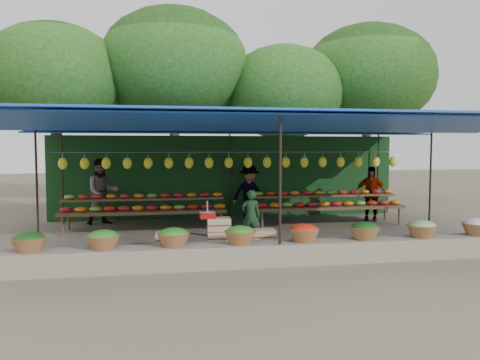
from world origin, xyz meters
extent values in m
plane|color=brown|center=(0.00, 0.00, 0.00)|extent=(60.00, 60.00, 0.00)
cube|color=#6B6155|center=(0.00, -2.75, 0.20)|extent=(10.60, 0.55, 0.40)
cylinder|color=black|center=(0.00, -2.90, 1.40)|extent=(0.05, 0.05, 2.80)
cylinder|color=black|center=(-4.80, 0.00, 1.40)|extent=(0.05, 0.05, 2.80)
cylinder|color=black|center=(4.80, 0.00, 1.40)|extent=(0.05, 0.05, 2.80)
cylinder|color=black|center=(-4.80, 2.90, 1.40)|extent=(0.05, 0.05, 2.80)
cylinder|color=black|center=(0.00, 2.90, 1.40)|extent=(0.05, 0.05, 2.80)
cylinder|color=black|center=(4.80, 2.90, 1.40)|extent=(0.05, 0.05, 2.80)
cube|color=blue|center=(0.00, 0.00, 2.80)|extent=(10.80, 6.60, 0.04)
cube|color=blue|center=(0.00, -2.00, 2.62)|extent=(10.80, 2.19, 0.26)
cube|color=blue|center=(0.00, 2.00, 2.62)|extent=(10.80, 2.19, 0.26)
cylinder|color=#A2A1A7|center=(0.00, 1.40, 2.02)|extent=(9.60, 0.01, 0.01)
ellipsoid|color=yellow|center=(-4.50, 1.40, 1.74)|extent=(0.23, 0.17, 0.30)
ellipsoid|color=yellow|center=(-3.97, 1.40, 1.74)|extent=(0.23, 0.17, 0.30)
ellipsoid|color=yellow|center=(-3.44, 1.40, 1.74)|extent=(0.23, 0.17, 0.30)
ellipsoid|color=yellow|center=(-2.91, 1.40, 1.74)|extent=(0.23, 0.17, 0.30)
ellipsoid|color=yellow|center=(-2.38, 1.40, 1.74)|extent=(0.23, 0.17, 0.30)
ellipsoid|color=yellow|center=(-1.85, 1.40, 1.74)|extent=(0.23, 0.17, 0.30)
ellipsoid|color=yellow|center=(-1.32, 1.40, 1.74)|extent=(0.23, 0.17, 0.30)
ellipsoid|color=yellow|center=(-0.79, 1.40, 1.74)|extent=(0.23, 0.17, 0.30)
ellipsoid|color=yellow|center=(-0.26, 1.40, 1.74)|extent=(0.23, 0.17, 0.30)
ellipsoid|color=yellow|center=(0.26, 1.40, 1.74)|extent=(0.23, 0.17, 0.30)
ellipsoid|color=yellow|center=(0.79, 1.40, 1.74)|extent=(0.23, 0.17, 0.30)
ellipsoid|color=yellow|center=(1.32, 1.40, 1.74)|extent=(0.23, 0.17, 0.30)
ellipsoid|color=yellow|center=(1.85, 1.40, 1.74)|extent=(0.23, 0.17, 0.30)
ellipsoid|color=yellow|center=(2.38, 1.40, 1.74)|extent=(0.23, 0.17, 0.30)
ellipsoid|color=yellow|center=(2.91, 1.40, 1.74)|extent=(0.23, 0.17, 0.30)
ellipsoid|color=yellow|center=(3.44, 1.40, 1.74)|extent=(0.23, 0.17, 0.30)
ellipsoid|color=yellow|center=(3.97, 1.40, 1.74)|extent=(0.23, 0.17, 0.30)
ellipsoid|color=yellow|center=(4.50, 1.40, 1.74)|extent=(0.23, 0.17, 0.30)
ellipsoid|color=#184712|center=(-4.30, -2.75, 0.62)|extent=(0.52, 0.52, 0.23)
ellipsoid|color=#317B21|center=(-3.10, -2.75, 0.62)|extent=(0.52, 0.52, 0.23)
ellipsoid|color=#317B21|center=(-1.90, -2.75, 0.62)|extent=(0.52, 0.52, 0.23)
ellipsoid|color=#317B21|center=(-0.70, -2.75, 0.62)|extent=(0.52, 0.52, 0.23)
ellipsoid|color=red|center=(0.50, -2.75, 0.62)|extent=(0.52, 0.52, 0.23)
ellipsoid|color=#184712|center=(1.70, -2.75, 0.62)|extent=(0.52, 0.52, 0.23)
ellipsoid|color=#82B06E|center=(2.90, -2.75, 0.62)|extent=(0.52, 0.52, 0.23)
ellipsoid|color=silver|center=(4.10, -2.75, 0.62)|extent=(0.52, 0.52, 0.23)
cube|color=#1B4B21|center=(0.00, 3.15, 1.25)|extent=(10.60, 0.06, 2.50)
cylinder|color=#3B2515|center=(-5.50, 5.80, 1.98)|extent=(0.36, 0.36, 3.97)
ellipsoid|color=#17370F|center=(-5.50, 5.80, 4.46)|extent=(4.77, 4.77, 3.69)
cylinder|color=#3B2515|center=(-1.50, 6.20, 2.24)|extent=(0.36, 0.36, 4.48)
ellipsoid|color=#17370F|center=(-1.50, 6.20, 5.04)|extent=(5.39, 5.39, 4.17)
cylinder|color=#3B2515|center=(2.50, 5.90, 1.86)|extent=(0.36, 0.36, 3.71)
ellipsoid|color=#17370F|center=(2.50, 5.90, 4.18)|extent=(4.47, 4.47, 3.45)
cylinder|color=#3B2515|center=(6.00, 6.30, 2.18)|extent=(0.36, 0.36, 4.35)
ellipsoid|color=#17370F|center=(6.00, 6.30, 4.90)|extent=(5.24, 5.24, 4.05)
cube|color=#482A1D|center=(-2.50, 1.30, 0.50)|extent=(4.20, 0.95, 0.08)
cube|color=#482A1D|center=(-2.50, 1.60, 0.78)|extent=(4.20, 0.35, 0.06)
cylinder|color=#482A1D|center=(-4.45, 0.90, 0.25)|extent=(0.06, 0.06, 0.50)
cylinder|color=#482A1D|center=(-0.55, 0.90, 0.25)|extent=(0.06, 0.06, 0.50)
cylinder|color=#482A1D|center=(-4.45, 1.70, 0.25)|extent=(0.06, 0.06, 0.50)
cylinder|color=#482A1D|center=(-0.55, 1.70, 0.25)|extent=(0.06, 0.06, 0.50)
ellipsoid|color=red|center=(-4.40, 1.15, 0.60)|extent=(0.31, 0.26, 0.13)
ellipsoid|color=#7CAB34|center=(-4.40, 1.60, 0.87)|extent=(0.26, 0.22, 0.12)
ellipsoid|color=orange|center=(-4.05, 1.15, 0.60)|extent=(0.31, 0.26, 0.13)
ellipsoid|color=red|center=(-4.05, 1.60, 0.87)|extent=(0.26, 0.22, 0.12)
ellipsoid|color=#7CAB34|center=(-3.70, 1.15, 0.60)|extent=(0.31, 0.26, 0.13)
ellipsoid|color=red|center=(-3.70, 1.60, 0.87)|extent=(0.26, 0.22, 0.12)
ellipsoid|color=red|center=(-3.35, 1.15, 0.60)|extent=(0.31, 0.26, 0.13)
ellipsoid|color=orange|center=(-3.35, 1.60, 0.87)|extent=(0.26, 0.22, 0.12)
ellipsoid|color=red|center=(-3.00, 1.15, 0.60)|extent=(0.31, 0.26, 0.13)
ellipsoid|color=red|center=(-3.00, 1.60, 0.87)|extent=(0.26, 0.22, 0.12)
ellipsoid|color=orange|center=(-2.65, 1.15, 0.60)|extent=(0.31, 0.26, 0.13)
ellipsoid|color=orange|center=(-2.65, 1.60, 0.87)|extent=(0.26, 0.22, 0.12)
ellipsoid|color=red|center=(-2.30, 1.15, 0.60)|extent=(0.31, 0.26, 0.13)
ellipsoid|color=#7CAB34|center=(-2.30, 1.60, 0.87)|extent=(0.26, 0.22, 0.12)
ellipsoid|color=orange|center=(-1.95, 1.15, 0.60)|extent=(0.31, 0.26, 0.13)
ellipsoid|color=red|center=(-1.95, 1.60, 0.87)|extent=(0.26, 0.22, 0.12)
ellipsoid|color=#7CAB34|center=(-1.60, 1.15, 0.60)|extent=(0.31, 0.26, 0.13)
ellipsoid|color=red|center=(-1.60, 1.60, 0.87)|extent=(0.26, 0.22, 0.12)
ellipsoid|color=red|center=(-1.25, 1.15, 0.60)|extent=(0.31, 0.26, 0.13)
ellipsoid|color=orange|center=(-1.25, 1.60, 0.87)|extent=(0.26, 0.22, 0.12)
ellipsoid|color=red|center=(-0.90, 1.15, 0.60)|extent=(0.31, 0.26, 0.13)
ellipsoid|color=red|center=(-0.90, 1.60, 0.87)|extent=(0.26, 0.22, 0.12)
ellipsoid|color=orange|center=(-0.55, 1.15, 0.60)|extent=(0.31, 0.26, 0.13)
ellipsoid|color=orange|center=(-0.55, 1.60, 0.87)|extent=(0.26, 0.22, 0.12)
cube|color=#482A1D|center=(2.50, 1.30, 0.50)|extent=(4.20, 0.95, 0.08)
cube|color=#482A1D|center=(2.50, 1.60, 0.78)|extent=(4.20, 0.35, 0.06)
cylinder|color=#482A1D|center=(0.55, 0.90, 0.25)|extent=(0.06, 0.06, 0.50)
cylinder|color=#482A1D|center=(4.45, 0.90, 0.25)|extent=(0.06, 0.06, 0.50)
cylinder|color=#482A1D|center=(0.55, 1.70, 0.25)|extent=(0.06, 0.06, 0.50)
cylinder|color=#482A1D|center=(4.45, 1.70, 0.25)|extent=(0.06, 0.06, 0.50)
ellipsoid|color=red|center=(0.60, 1.15, 0.60)|extent=(0.31, 0.26, 0.13)
ellipsoid|color=#7CAB34|center=(0.60, 1.60, 0.87)|extent=(0.26, 0.22, 0.12)
ellipsoid|color=orange|center=(0.95, 1.15, 0.60)|extent=(0.31, 0.26, 0.13)
ellipsoid|color=red|center=(0.95, 1.60, 0.87)|extent=(0.26, 0.22, 0.12)
ellipsoid|color=#7CAB34|center=(1.30, 1.15, 0.60)|extent=(0.31, 0.26, 0.13)
ellipsoid|color=red|center=(1.30, 1.60, 0.87)|extent=(0.26, 0.22, 0.12)
ellipsoid|color=red|center=(1.65, 1.15, 0.60)|extent=(0.31, 0.26, 0.13)
ellipsoid|color=orange|center=(1.65, 1.60, 0.87)|extent=(0.26, 0.22, 0.12)
ellipsoid|color=red|center=(2.00, 1.15, 0.60)|extent=(0.31, 0.26, 0.13)
ellipsoid|color=red|center=(2.00, 1.60, 0.87)|extent=(0.26, 0.22, 0.12)
ellipsoid|color=orange|center=(2.35, 1.15, 0.60)|extent=(0.31, 0.26, 0.13)
ellipsoid|color=orange|center=(2.35, 1.60, 0.87)|extent=(0.26, 0.22, 0.12)
ellipsoid|color=red|center=(2.70, 1.15, 0.60)|extent=(0.31, 0.26, 0.13)
ellipsoid|color=#7CAB34|center=(2.70, 1.60, 0.87)|extent=(0.26, 0.22, 0.12)
ellipsoid|color=orange|center=(3.05, 1.15, 0.60)|extent=(0.31, 0.26, 0.13)
ellipsoid|color=red|center=(3.05, 1.60, 0.87)|extent=(0.26, 0.22, 0.12)
ellipsoid|color=#7CAB34|center=(3.40, 1.15, 0.60)|extent=(0.31, 0.26, 0.13)
ellipsoid|color=red|center=(3.40, 1.60, 0.87)|extent=(0.26, 0.22, 0.12)
ellipsoid|color=red|center=(3.75, 1.15, 0.60)|extent=(0.31, 0.26, 0.13)
ellipsoid|color=orange|center=(3.75, 1.60, 0.87)|extent=(0.26, 0.22, 0.12)
ellipsoid|color=red|center=(4.10, 1.15, 0.60)|extent=(0.31, 0.26, 0.13)
ellipsoid|color=red|center=(4.10, 1.60, 0.87)|extent=(0.26, 0.22, 0.12)
ellipsoid|color=orange|center=(4.45, 1.15, 0.60)|extent=(0.31, 0.26, 0.13)
ellipsoid|color=orange|center=(4.45, 1.60, 0.87)|extent=(0.26, 0.22, 0.12)
cube|color=tan|center=(-1.99, -1.98, 0.12)|extent=(0.47, 0.36, 0.25)
cube|color=tan|center=(-1.99, -1.98, 0.39)|extent=(0.47, 0.36, 0.25)
cube|color=tan|center=(-0.99, -1.98, 0.12)|extent=(0.47, 0.36, 0.25)
cube|color=tan|center=(-0.99, -1.98, 0.39)|extent=(0.47, 0.36, 0.25)
cube|color=tan|center=(-0.99, -1.98, 0.65)|extent=(0.47, 0.36, 0.25)
cube|color=tan|center=(-0.09, -1.98, 0.12)|extent=(0.47, 0.36, 0.25)
cube|color=tan|center=(-0.09, -1.98, 0.39)|extent=(0.47, 0.36, 0.25)
cube|color=#AE0D11|center=(-1.21, -1.98, 0.83)|extent=(0.30, 0.26, 0.12)
cylinder|color=#A2A1A7|center=(-1.21, -1.98, 0.90)|extent=(0.32, 0.32, 0.03)
cylinder|color=#A2A1A7|center=(-1.21, -1.98, 1.00)|extent=(0.03, 0.03, 0.22)
imported|color=#1A3B1F|center=(-0.09, -0.73, 0.60)|extent=(0.48, 0.36, 1.20)
imported|color=slate|center=(-3.67, 2.44, 0.92)|extent=(1.06, 0.93, 1.83)
imported|color=slate|center=(0.51, 2.43, 0.81)|extent=(1.15, 0.79, 1.63)
imported|color=slate|center=(4.01, 1.76, 0.80)|extent=(1.00, 0.79, 1.59)
cube|color=navy|center=(-3.55, -2.55, 0.16)|extent=(0.59, 0.46, 0.32)
cube|color=navy|center=(-3.23, -1.86, 0.14)|extent=(0.49, 0.36, 0.29)
camera|label=1|loc=(-2.20, -10.98, 2.15)|focal=35.00mm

